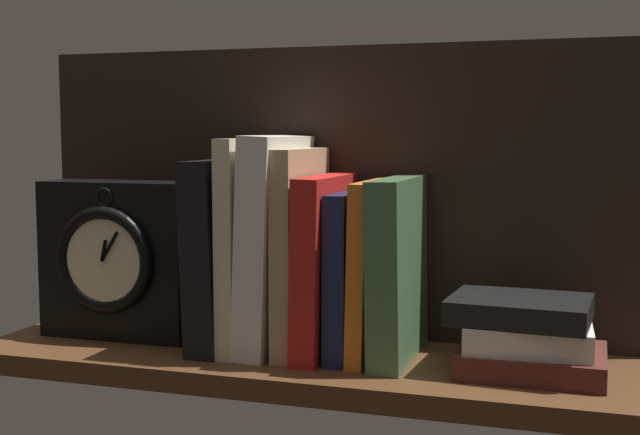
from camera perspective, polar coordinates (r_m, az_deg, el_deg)
ground_plane at (r=99.48cm, az=-0.95°, el=-9.88°), size 78.55×22.49×2.50cm
back_panel at (r=106.17cm, az=0.87°, el=1.74°), size 78.55×1.20×36.22cm
book_black_skeptic at (r=102.26cm, az=-6.45°, el=-2.35°), size 4.37×16.92×22.50cm
book_cream_twain at (r=100.82cm, az=-4.79°, el=-1.73°), size 2.23×16.01×24.91cm
book_white_catcher at (r=99.63cm, az=-3.10°, el=-1.73°), size 4.68×16.17×25.33cm
book_tan_shortstories at (r=98.61cm, az=-1.31°, el=-2.23°), size 2.43×14.96×23.75cm
book_red_requiem at (r=97.92cm, az=0.34°, el=-3.20°), size 3.38×16.68×20.70cm
book_navy_bierce at (r=97.21cm, az=2.06°, el=-3.80°), size 2.54×14.02×18.86cm
book_orange_pandolfini at (r=96.46cm, az=3.50°, el=-3.49°), size 2.32×14.82×20.19cm
book_green_romantic at (r=95.74cm, az=5.28°, el=-3.47°), size 4.01×16.51×20.57cm
framed_clock at (r=108.18cm, az=-13.50°, el=-2.76°), size 19.55×7.71×19.55cm
book_stack_side at (r=93.39cm, az=13.81°, el=-7.83°), size 16.64×12.97×8.09cm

